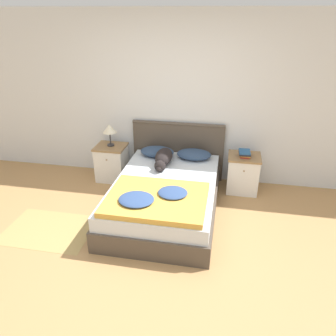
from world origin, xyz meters
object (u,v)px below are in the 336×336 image
(book_stack, at_px, (245,153))
(nightstand_right, at_px, (243,173))
(pillow_left, at_px, (157,152))
(table_lamp, at_px, (110,129))
(bed, at_px, (165,197))
(pillow_right, at_px, (194,154))
(dog, at_px, (163,158))
(nightstand_left, at_px, (112,162))

(book_stack, bearing_deg, nightstand_right, 80.60)
(pillow_left, xyz_separation_m, table_lamp, (-0.75, 0.00, 0.31))
(bed, bearing_deg, book_stack, 36.80)
(bed, height_order, pillow_right, pillow_right)
(pillow_left, height_order, dog, dog)
(bed, height_order, book_stack, book_stack)
(bed, bearing_deg, nightstand_right, 37.42)
(bed, height_order, nightstand_right, nightstand_right)
(bed, xyz_separation_m, pillow_left, (-0.29, 0.81, 0.30))
(pillow_right, distance_m, table_lamp, 1.36)
(nightstand_right, xyz_separation_m, pillow_right, (-0.75, 0.01, 0.24))
(nightstand_left, height_order, nightstand_right, same)
(bed, xyz_separation_m, book_stack, (1.03, 0.77, 0.39))
(bed, distance_m, pillow_left, 0.91)
(bed, bearing_deg, table_lamp, 141.94)
(dog, bearing_deg, bed, -76.07)
(bed, xyz_separation_m, pillow_right, (0.29, 0.81, 0.30))
(book_stack, height_order, table_lamp, table_lamp)
(nightstand_left, xyz_separation_m, pillow_left, (0.75, 0.01, 0.24))
(book_stack, bearing_deg, nightstand_left, 179.44)
(bed, distance_m, nightstand_left, 1.30)
(table_lamp, bearing_deg, book_stack, -1.07)
(nightstand_right, relative_size, pillow_left, 1.10)
(nightstand_right, height_order, table_lamp, table_lamp)
(dog, bearing_deg, table_lamp, 162.63)
(book_stack, distance_m, table_lamp, 2.08)
(pillow_left, distance_m, book_stack, 1.32)
(bed, bearing_deg, dog, 103.93)
(bed, height_order, dog, dog)
(pillow_left, bearing_deg, dog, -60.92)
(nightstand_left, relative_size, book_stack, 2.54)
(nightstand_right, xyz_separation_m, table_lamp, (-2.07, 0.02, 0.56))
(nightstand_right, bearing_deg, book_stack, -99.40)
(pillow_left, relative_size, book_stack, 2.31)
(nightstand_right, xyz_separation_m, dog, (-1.17, -0.26, 0.27))
(bed, height_order, nightstand_left, nightstand_left)
(book_stack, bearing_deg, pillow_right, 177.40)
(bed, height_order, table_lamp, table_lamp)
(bed, distance_m, dog, 0.64)
(nightstand_right, bearing_deg, bed, -142.58)
(nightstand_left, bearing_deg, nightstand_right, 0.00)
(nightstand_right, distance_m, dog, 1.23)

